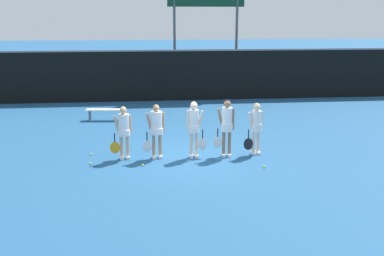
{
  "coord_description": "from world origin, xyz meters",
  "views": [
    {
      "loc": [
        -1.42,
        -13.31,
        4.29
      ],
      "look_at": [
        0.02,
        0.02,
        0.93
      ],
      "focal_mm": 42.0,
      "sensor_mm": 36.0,
      "label": 1
    }
  ],
  "objects_px": {
    "bench_courtside": "(106,111)",
    "tennis_ball_3": "(264,167)",
    "tennis_ball_4": "(91,154)",
    "tennis_ball_1": "(143,165)",
    "tennis_ball_2": "(90,163)",
    "player_2": "(194,125)",
    "tennis_ball_0": "(116,143)",
    "scoreboard": "(206,7)",
    "player_0": "(124,128)",
    "player_1": "(156,127)",
    "player_3": "(227,123)",
    "player_4": "(256,125)"
  },
  "relations": [
    {
      "from": "bench_courtside",
      "to": "tennis_ball_3",
      "type": "bearing_deg",
      "value": -47.59
    },
    {
      "from": "tennis_ball_4",
      "to": "tennis_ball_1",
      "type": "bearing_deg",
      "value": -37.48
    },
    {
      "from": "tennis_ball_2",
      "to": "bench_courtside",
      "type": "bearing_deg",
      "value": 89.86
    },
    {
      "from": "player_2",
      "to": "tennis_ball_2",
      "type": "relative_size",
      "value": 27.34
    },
    {
      "from": "tennis_ball_0",
      "to": "scoreboard",
      "type": "bearing_deg",
      "value": 64.11
    },
    {
      "from": "player_0",
      "to": "tennis_ball_0",
      "type": "height_order",
      "value": "player_0"
    },
    {
      "from": "scoreboard",
      "to": "tennis_ball_4",
      "type": "relative_size",
      "value": 87.0
    },
    {
      "from": "player_0",
      "to": "tennis_ball_0",
      "type": "xyz_separation_m",
      "value": [
        -0.37,
        1.63,
        -0.94
      ]
    },
    {
      "from": "tennis_ball_1",
      "to": "tennis_ball_3",
      "type": "xyz_separation_m",
      "value": [
        3.52,
        -0.54,
        -0.0
      ]
    },
    {
      "from": "player_2",
      "to": "tennis_ball_4",
      "type": "distance_m",
      "value": 3.43
    },
    {
      "from": "tennis_ball_0",
      "to": "tennis_ball_4",
      "type": "height_order",
      "value": "tennis_ball_4"
    },
    {
      "from": "player_1",
      "to": "player_3",
      "type": "relative_size",
      "value": 0.94
    },
    {
      "from": "scoreboard",
      "to": "bench_courtside",
      "type": "height_order",
      "value": "scoreboard"
    },
    {
      "from": "tennis_ball_1",
      "to": "tennis_ball_2",
      "type": "distance_m",
      "value": 1.58
    },
    {
      "from": "bench_courtside",
      "to": "tennis_ball_4",
      "type": "xyz_separation_m",
      "value": [
        -0.1,
        -4.93,
        -0.37
      ]
    },
    {
      "from": "player_1",
      "to": "tennis_ball_3",
      "type": "relative_size",
      "value": 26.18
    },
    {
      "from": "player_3",
      "to": "tennis_ball_0",
      "type": "distance_m",
      "value": 4.07
    },
    {
      "from": "tennis_ball_0",
      "to": "tennis_ball_3",
      "type": "bearing_deg",
      "value": -33.57
    },
    {
      "from": "player_2",
      "to": "tennis_ball_0",
      "type": "xyz_separation_m",
      "value": [
        -2.52,
        1.72,
        -1.01
      ]
    },
    {
      "from": "tennis_ball_3",
      "to": "tennis_ball_2",
      "type": "bearing_deg",
      "value": 170.28
    },
    {
      "from": "player_1",
      "to": "player_0",
      "type": "bearing_deg",
      "value": 173.48
    },
    {
      "from": "player_0",
      "to": "tennis_ball_1",
      "type": "distance_m",
      "value": 1.34
    },
    {
      "from": "scoreboard",
      "to": "player_4",
      "type": "distance_m",
      "value": 11.2
    },
    {
      "from": "player_1",
      "to": "tennis_ball_2",
      "type": "distance_m",
      "value": 2.25
    },
    {
      "from": "scoreboard",
      "to": "tennis_ball_2",
      "type": "distance_m",
      "value": 12.97
    },
    {
      "from": "tennis_ball_0",
      "to": "tennis_ball_3",
      "type": "height_order",
      "value": "tennis_ball_0"
    },
    {
      "from": "player_4",
      "to": "tennis_ball_4",
      "type": "distance_m",
      "value": 5.3
    },
    {
      "from": "player_4",
      "to": "tennis_ball_0",
      "type": "xyz_separation_m",
      "value": [
        -4.5,
        1.61,
        -0.94
      ]
    },
    {
      "from": "player_0",
      "to": "player_1",
      "type": "bearing_deg",
      "value": -8.0
    },
    {
      "from": "player_3",
      "to": "tennis_ball_3",
      "type": "relative_size",
      "value": 27.96
    },
    {
      "from": "player_2",
      "to": "tennis_ball_1",
      "type": "bearing_deg",
      "value": -153.54
    },
    {
      "from": "player_3",
      "to": "tennis_ball_1",
      "type": "bearing_deg",
      "value": -158.52
    },
    {
      "from": "player_3",
      "to": "tennis_ball_3",
      "type": "distance_m",
      "value": 1.84
    },
    {
      "from": "tennis_ball_0",
      "to": "tennis_ball_2",
      "type": "distance_m",
      "value": 2.17
    },
    {
      "from": "player_0",
      "to": "player_1",
      "type": "xyz_separation_m",
      "value": [
        0.99,
        -0.03,
        0.03
      ]
    },
    {
      "from": "scoreboard",
      "to": "tennis_ball_4",
      "type": "distance_m",
      "value": 12.23
    },
    {
      "from": "player_4",
      "to": "player_0",
      "type": "bearing_deg",
      "value": 168.63
    },
    {
      "from": "tennis_ball_2",
      "to": "player_0",
      "type": "bearing_deg",
      "value": 24.19
    },
    {
      "from": "tennis_ball_2",
      "to": "tennis_ball_4",
      "type": "distance_m",
      "value": 0.92
    },
    {
      "from": "tennis_ball_2",
      "to": "tennis_ball_4",
      "type": "height_order",
      "value": "tennis_ball_4"
    },
    {
      "from": "tennis_ball_0",
      "to": "tennis_ball_4",
      "type": "distance_m",
      "value": 1.36
    },
    {
      "from": "tennis_ball_4",
      "to": "player_0",
      "type": "bearing_deg",
      "value": -23.64
    },
    {
      "from": "player_1",
      "to": "player_2",
      "type": "height_order",
      "value": "player_2"
    },
    {
      "from": "bench_courtside",
      "to": "tennis_ball_0",
      "type": "height_order",
      "value": "bench_courtside"
    },
    {
      "from": "tennis_ball_3",
      "to": "tennis_ball_4",
      "type": "relative_size",
      "value": 0.93
    },
    {
      "from": "scoreboard",
      "to": "player_1",
      "type": "distance_m",
      "value": 11.63
    },
    {
      "from": "scoreboard",
      "to": "player_2",
      "type": "height_order",
      "value": "scoreboard"
    },
    {
      "from": "player_2",
      "to": "scoreboard",
      "type": "bearing_deg",
      "value": 83.41
    },
    {
      "from": "bench_courtside",
      "to": "tennis_ball_0",
      "type": "bearing_deg",
      "value": -75.39
    },
    {
      "from": "tennis_ball_2",
      "to": "tennis_ball_4",
      "type": "xyz_separation_m",
      "value": [
        -0.08,
        0.92,
        0.0
      ]
    }
  ]
}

